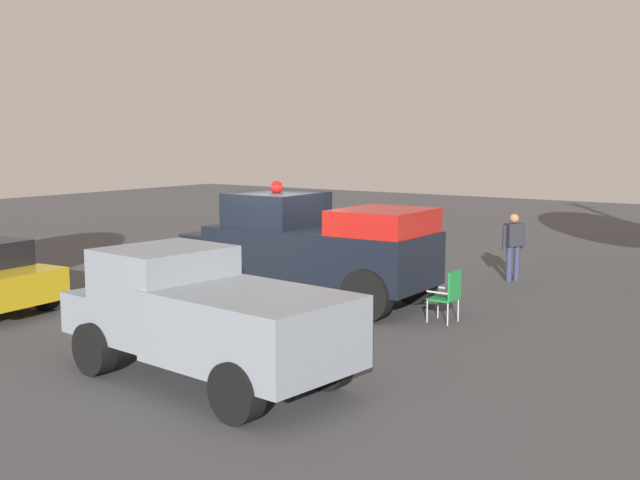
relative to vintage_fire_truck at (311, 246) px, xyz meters
The scene contains 5 objects.
ground_plane 1.39m from the vintage_fire_truck, 129.13° to the right, with size 60.00×60.00×0.00m, color #424244.
vintage_fire_truck is the anchor object (origin of this frame).
parked_pickup 5.82m from the vintage_fire_truck, 70.05° to the right, with size 4.96×2.42×1.90m.
lawn_chair_spare 3.41m from the vintage_fire_truck, ahead, with size 0.51×0.53×1.02m.
spectator_standing 5.49m from the vintage_fire_truck, 60.04° to the left, with size 0.45×0.59×1.68m.
Camera 1 is at (10.23, -13.13, 3.59)m, focal length 44.11 mm.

